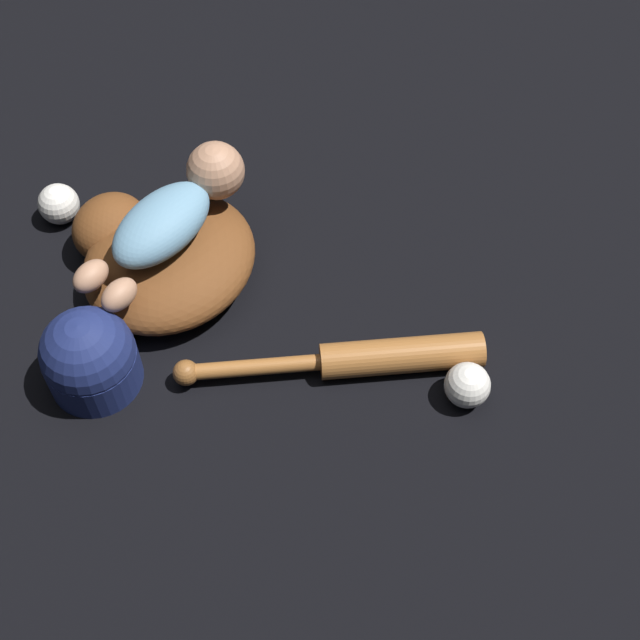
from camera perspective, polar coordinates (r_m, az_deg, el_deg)
ground_plane at (r=1.49m, az=-6.65°, el=2.72°), size 6.00×6.00×0.00m
baseball_glove at (r=1.47m, az=-10.23°, el=4.13°), size 0.30×0.32×0.10m
baby_figure at (r=1.40m, az=-9.28°, el=6.86°), size 0.34×0.12×0.09m
baseball_bat at (r=1.36m, az=3.09°, el=-2.46°), size 0.32×0.40×0.06m
baseball at (r=1.34m, az=9.41°, el=-4.14°), size 0.07×0.07×0.07m
baseball_spare at (r=1.60m, az=-16.38°, el=7.14°), size 0.07×0.07×0.07m
baseball_cap at (r=1.36m, az=-14.54°, el=-2.34°), size 0.20×0.20×0.14m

